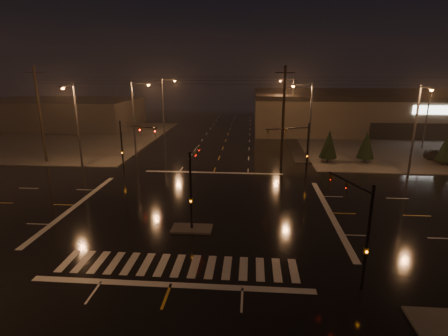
% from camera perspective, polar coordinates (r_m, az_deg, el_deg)
% --- Properties ---
extents(ground, '(140.00, 140.00, 0.00)m').
position_cam_1_polar(ground, '(30.27, -4.00, -6.69)').
color(ground, black).
rests_on(ground, ground).
extents(sidewalk_ne, '(36.00, 36.00, 0.12)m').
position_cam_1_polar(sidewalk_ne, '(64.15, 28.13, 3.61)').
color(sidewalk_ne, '#44423D').
rests_on(sidewalk_ne, ground).
extents(sidewalk_nw, '(36.00, 36.00, 0.12)m').
position_cam_1_polar(sidewalk_nw, '(68.05, -25.89, 4.50)').
color(sidewalk_nw, '#44423D').
rests_on(sidewalk_nw, ground).
extents(median_island, '(3.00, 1.60, 0.15)m').
position_cam_1_polar(median_island, '(26.64, -5.28, -9.82)').
color(median_island, '#44423D').
rests_on(median_island, ground).
extents(crosswalk, '(15.00, 2.60, 0.01)m').
position_cam_1_polar(crosswalk, '(22.36, -7.50, -15.49)').
color(crosswalk, beige).
rests_on(crosswalk, ground).
extents(stop_bar_near, '(16.00, 0.50, 0.01)m').
position_cam_1_polar(stop_bar_near, '(20.72, -8.69, -18.33)').
color(stop_bar_near, beige).
rests_on(stop_bar_near, ground).
extents(stop_bar_far, '(16.00, 0.50, 0.01)m').
position_cam_1_polar(stop_bar_far, '(40.56, -1.73, -0.75)').
color(stop_bar_far, beige).
rests_on(stop_bar_far, ground).
extents(retail_building, '(60.20, 28.30, 7.20)m').
position_cam_1_polar(retail_building, '(80.14, 27.37, 8.55)').
color(retail_building, brown).
rests_on(retail_building, ground).
extents(commercial_block, '(30.00, 18.00, 5.60)m').
position_cam_1_polar(commercial_block, '(80.44, -25.00, 8.11)').
color(commercial_block, '#403B38').
rests_on(commercial_block, ground).
extents(signal_mast_median, '(0.25, 4.59, 6.00)m').
position_cam_1_polar(signal_mast_median, '(26.14, -5.14, -1.65)').
color(signal_mast_median, black).
rests_on(signal_mast_median, ground).
extents(signal_mast_ne, '(4.84, 1.86, 6.00)m').
position_cam_1_polar(signal_mast_ne, '(38.91, 12.15, 3.94)').
color(signal_mast_ne, black).
rests_on(signal_mast_ne, ground).
extents(signal_mast_nw, '(4.84, 1.86, 6.00)m').
position_cam_1_polar(signal_mast_nw, '(40.96, -15.28, 4.32)').
color(signal_mast_nw, black).
rests_on(signal_mast_nw, ground).
extents(signal_mast_se, '(1.55, 3.87, 6.00)m').
position_cam_1_polar(signal_mast_se, '(20.42, 21.23, -7.97)').
color(signal_mast_se, black).
rests_on(signal_mast_se, ground).
extents(streetlight_1, '(2.77, 0.32, 10.00)m').
position_cam_1_polar(streetlight_1, '(48.54, -14.26, 8.52)').
color(streetlight_1, '#38383A').
rests_on(streetlight_1, ground).
extents(streetlight_2, '(2.77, 0.32, 10.00)m').
position_cam_1_polar(streetlight_2, '(63.81, -9.68, 10.42)').
color(streetlight_2, '#38383A').
rests_on(streetlight_2, ground).
extents(streetlight_3, '(2.77, 0.32, 10.00)m').
position_cam_1_polar(streetlight_3, '(44.55, 13.53, 7.96)').
color(streetlight_3, '#38383A').
rests_on(streetlight_3, ground).
extents(streetlight_4, '(2.77, 0.32, 10.00)m').
position_cam_1_polar(streetlight_4, '(64.27, 10.86, 10.40)').
color(streetlight_4, '#38383A').
rests_on(streetlight_4, ground).
extents(streetlight_5, '(0.32, 2.77, 10.00)m').
position_cam_1_polar(streetlight_5, '(44.19, -23.04, 7.08)').
color(streetlight_5, '#38383A').
rests_on(streetlight_5, ground).
extents(streetlight_6, '(0.32, 2.77, 10.00)m').
position_cam_1_polar(streetlight_6, '(43.05, 28.95, 6.16)').
color(streetlight_6, '#38383A').
rests_on(streetlight_6, ground).
extents(utility_pole_0, '(2.20, 0.32, 12.00)m').
position_cam_1_polar(utility_pole_0, '(49.55, -27.83, 7.72)').
color(utility_pole_0, black).
rests_on(utility_pole_0, ground).
extents(utility_pole_1, '(2.20, 0.32, 12.00)m').
position_cam_1_polar(utility_pole_1, '(42.15, 9.64, 8.19)').
color(utility_pole_1, black).
rests_on(utility_pole_1, ground).
extents(conifer_0, '(2.25, 2.25, 4.22)m').
position_cam_1_polar(conifer_0, '(46.20, 16.75, 3.78)').
color(conifer_0, black).
rests_on(conifer_0, ground).
extents(conifer_1, '(2.18, 2.18, 4.11)m').
position_cam_1_polar(conifer_1, '(47.57, 22.20, 3.53)').
color(conifer_1, black).
rests_on(conifer_1, ground).
extents(conifer_2, '(2.13, 2.13, 4.03)m').
position_cam_1_polar(conifer_2, '(50.79, 32.53, 2.88)').
color(conifer_2, black).
rests_on(conifer_2, ground).
extents(car_parked, '(3.76, 5.23, 1.66)m').
position_cam_1_polar(car_parked, '(52.75, 32.24, 1.60)').
color(car_parked, black).
rests_on(car_parked, ground).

